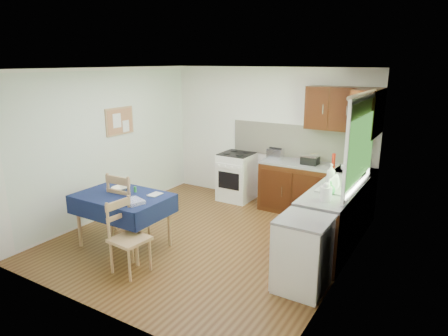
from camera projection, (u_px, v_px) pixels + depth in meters
The scene contains 33 objects.
floor at pixel (207, 239), 6.02m from camera, with size 4.20×4.20×0.00m, color #4B2D14.
ceiling at pixel (205, 69), 5.37m from camera, with size 4.00×4.20×0.02m, color white.
wall_back at pixel (268, 136), 7.43m from camera, with size 4.00×0.02×2.50m, color white.
wall_front at pixel (89, 201), 3.96m from camera, with size 4.00×0.02×2.50m, color white.
wall_left at pixel (107, 144), 6.70m from camera, with size 0.02×4.20×2.50m, color silver.
wall_right at pixel (347, 179), 4.70m from camera, with size 0.02×4.20×2.50m, color white.
base_cabinets at pixel (322, 204), 6.27m from camera, with size 1.90×2.30×0.86m.
worktop_back at pixel (316, 166), 6.76m from camera, with size 1.90×0.60×0.04m, color slate.
worktop_right at pixel (335, 190), 5.48m from camera, with size 0.60×1.70×0.04m, color slate.
worktop_corner at pixel (356, 171), 6.43m from camera, with size 0.60×0.60×0.04m, color slate.
splashback at pixel (301, 142), 7.11m from camera, with size 2.70×0.02×0.60m, color beige.
upper_cabinets at pixel (349, 110), 6.27m from camera, with size 1.20×0.85×0.70m.
stove at pixel (237, 176), 7.64m from camera, with size 0.60×0.61×0.92m.
window at pixel (361, 136), 5.19m from camera, with size 0.04×1.48×1.26m.
fridge at pixel (303, 254), 4.61m from camera, with size 0.58×0.60×0.89m.
corkboard at pixel (120, 121), 6.84m from camera, with size 0.04×0.62×0.47m.
dining_table at pixel (123, 202), 5.62m from camera, with size 1.30×0.88×0.79m.
chair_far at pixel (127, 205), 5.82m from camera, with size 0.49×0.49×1.06m.
chair_near at pixel (127, 235), 4.99m from camera, with size 0.45×0.45×0.94m.
toaster at pixel (275, 154), 7.12m from camera, with size 0.28×0.17×0.21m.
sandwich_press at pixel (310, 160), 6.77m from camera, with size 0.28×0.24×0.16m.
sauce_bottle at pixel (333, 161), 6.51m from camera, with size 0.06×0.06×0.24m, color red.
yellow_packet at pixel (313, 158), 6.90m from camera, with size 0.11×0.07×0.15m, color yellow.
dish_rack at pixel (334, 190), 5.37m from camera, with size 0.44×0.34×0.21m.
kettle at pixel (326, 193), 4.99m from camera, with size 0.14×0.14×0.24m.
cup at pixel (345, 168), 6.38m from camera, with size 0.12×0.12×0.10m, color white.
soap_bottle_a at pixel (331, 175), 5.57m from camera, with size 0.12×0.12×0.32m, color white.
soap_bottle_b at pixel (346, 170), 6.10m from camera, with size 0.08×0.08×0.18m, color #1D44AA.
soap_bottle_c at pixel (330, 188), 5.23m from camera, with size 0.14×0.14×0.18m, color green.
plate_bowl at pixel (120, 189), 5.78m from camera, with size 0.22×0.22×0.05m, color beige.
book at pixel (151, 194), 5.61m from camera, with size 0.15×0.20×0.02m, color white.
spice_jar at pixel (135, 189), 5.70m from camera, with size 0.04×0.04×0.08m, color #268C34.
tea_towel at pixel (134, 201), 5.26m from camera, with size 0.27×0.21×0.05m, color navy.
Camera 1 is at (3.09, -4.60, 2.60)m, focal length 32.00 mm.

